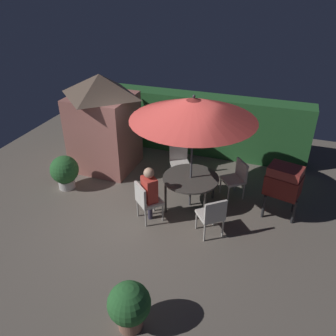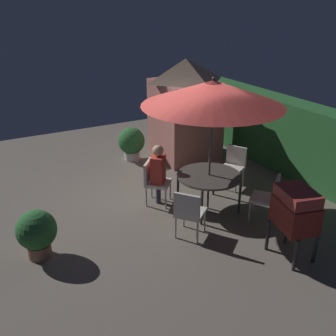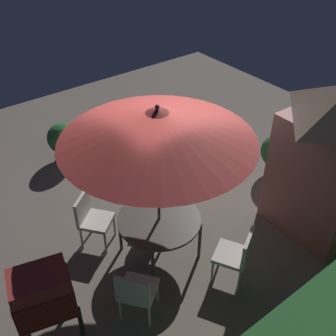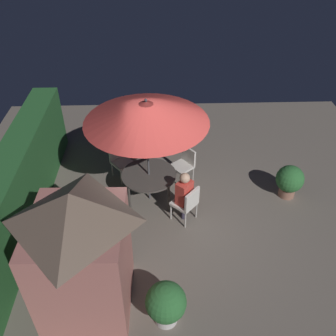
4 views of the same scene
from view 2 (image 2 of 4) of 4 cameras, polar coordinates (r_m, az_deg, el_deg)
ground_plane at (r=8.03m, az=-1.72°, el=-5.00°), size 11.00×11.00×0.00m
hedge_backdrop at (r=9.64m, az=17.17°, el=4.48°), size 6.49×0.64×1.71m
garden_shed at (r=9.95m, az=2.52°, el=8.73°), size 1.64×1.53×2.53m
patio_table at (r=7.53m, az=6.04°, el=-1.39°), size 1.25×1.25×0.74m
patio_umbrella at (r=6.99m, az=6.62°, el=10.90°), size 2.57×2.57×2.61m
bbq_grill at (r=6.35m, az=18.25°, el=-5.94°), size 0.80×0.66×1.20m
chair_near_shed at (r=7.79m, az=-2.06°, el=-1.67°), size 0.65×0.65×0.90m
chair_far_side at (r=6.67m, az=3.12°, el=-6.36°), size 0.65×0.65×0.90m
chair_toward_hedge at (r=7.39m, az=14.59°, el=-3.97°), size 0.65×0.65×0.90m
chair_toward_house at (r=8.61m, az=9.63°, el=0.55°), size 0.63×0.63×0.90m
potted_plant_by_shed at (r=9.98m, az=-5.40°, el=3.80°), size 0.69×0.69×0.86m
potted_plant_by_grill at (r=6.56m, az=-18.75°, el=-8.90°), size 0.65×0.65×0.82m
person_in_red at (r=7.66m, az=-1.47°, el=0.04°), size 0.41×0.41×1.26m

